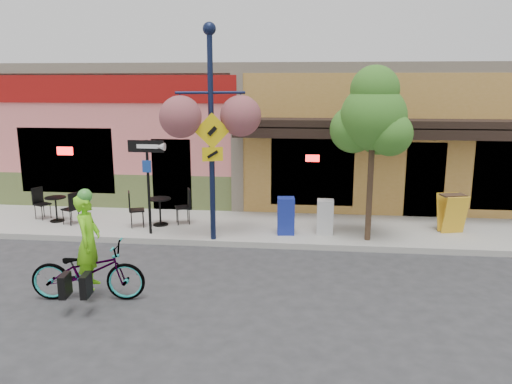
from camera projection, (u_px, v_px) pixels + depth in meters
The scene contains 14 objects.
ground at pixel (259, 255), 11.63m from camera, with size 90.00×90.00×0.00m, color #2D2D30.
sidewalk at pixel (267, 228), 13.55m from camera, with size 24.00×3.00×0.15m, color #9E9B93.
curb at pixel (261, 245), 12.15m from camera, with size 24.00×0.12×0.15m, color #A8A59E.
building at pixel (280, 129), 18.42m from camera, with size 18.20×8.20×4.50m, color #EA7674, non-canonical shape.
bicycle at pixel (88, 271), 9.16m from camera, with size 0.73×2.09×1.10m, color maroon.
cyclist_rider at pixel (89, 255), 9.09m from camera, with size 0.64×0.42×1.74m, color #71DD17.
lamp_post at pixel (211, 135), 11.80m from camera, with size 1.64×0.66×5.15m, color #111A37, non-canonical shape.
one_way_sign at pixel (149, 188), 12.55m from camera, with size 0.92×0.20×2.41m, color black, non-canonical shape.
cafe_set_left at pixel (56, 206), 13.82m from camera, with size 1.51×0.76×0.91m, color black, non-canonical shape.
cafe_set_right at pixel (160, 208), 13.45m from camera, with size 1.63×0.81×0.98m, color black, non-canonical shape.
newspaper_box_blue at pixel (286, 216), 12.68m from camera, with size 0.43×0.38×0.95m, color navy, non-canonical shape.
newspaper_box_grey at pixel (325, 217), 12.71m from camera, with size 0.41×0.37×0.88m, color #B8B8B8, non-canonical shape.
street_tree at pixel (372, 154), 11.84m from camera, with size 1.66×1.66×4.25m, color #3D7A26, non-canonical shape.
sandwich_board at pixel (455, 215), 12.65m from camera, with size 0.60×0.44×1.00m, color gold, non-canonical shape.
Camera 1 is at (1.15, -10.98, 3.95)m, focal length 35.00 mm.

